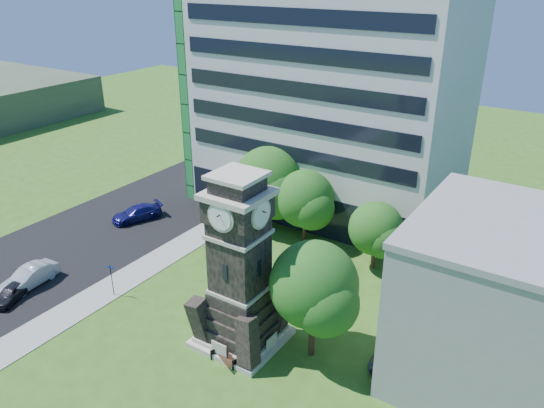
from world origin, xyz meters
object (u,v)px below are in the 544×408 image
Objects in this scene: street_sign at (111,277)px; car_street_north at (137,213)px; clock_tower at (240,274)px; car_street_mid at (30,277)px; car_east_lot at (410,373)px; car_street_south at (11,293)px; park_bench at (225,357)px.

car_street_north is at bearing 121.35° from street_sign.
car_street_mid is (-18.17, -3.82, -4.49)m from clock_tower.
street_sign is (8.43, -10.52, 0.92)m from car_street_north.
car_street_north is 31.80m from car_east_lot.
car_east_lot reaches higher than car_street_south.
street_sign is at bearing -28.20° from car_street_north.
street_sign is at bearing 16.53° from car_street_mid.
clock_tower reaches higher than car_street_north.
car_east_lot is at bearing 1.39° from street_sign.
clock_tower reaches higher than street_sign.
car_street_south is at bearing 109.47° from car_east_lot.
car_street_north is 1.02× the size of car_east_lot.
car_east_lot is 22.87m from street_sign.
car_street_south is 1.91× the size of park_bench.
park_bench is (20.49, -11.92, -0.22)m from car_street_north.
car_street_north is at bearing 80.72° from car_east_lot.
car_street_mid is at bearing -168.12° from clock_tower.
car_street_north is (-1.83, 13.26, -0.06)m from car_street_mid.
park_bench is at bearing -9.21° from car_street_south.
street_sign is (6.03, 4.71, 1.04)m from car_street_south.
car_street_south is 0.71× the size of car_street_north.
car_street_north is 2.68× the size of park_bench.
car_street_mid is 29.84m from car_east_lot.
park_bench is 0.71× the size of street_sign.
street_sign is (-12.06, 1.40, 1.14)m from park_bench.
park_bench is at bearing -1.90° from car_street_mid.
car_street_mid is at bearing 86.63° from car_street_south.
car_street_mid reaches higher than car_street_north.
car_east_lot is at bearing 6.02° from car_street_mid.
car_street_mid is 13.38m from car_street_north.
clock_tower is 2.43× the size of car_street_north.
clock_tower reaches higher than car_street_mid.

